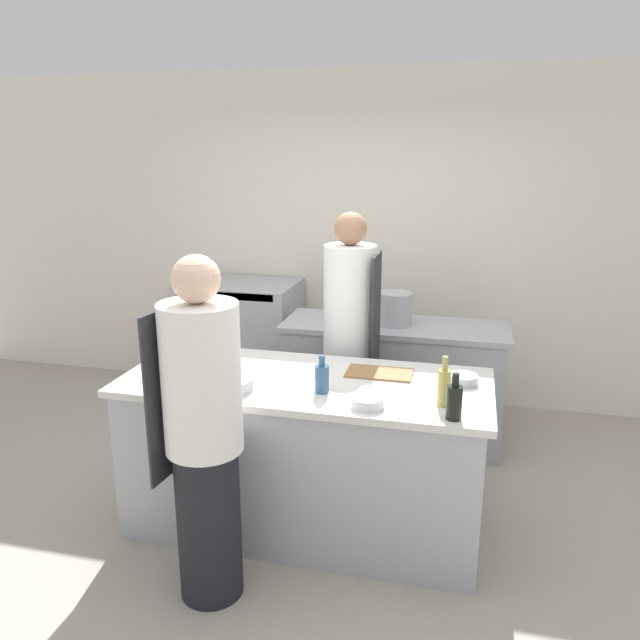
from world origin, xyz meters
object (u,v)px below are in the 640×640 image
object	(u,v)px
chef_at_prep_near	(204,435)
bottle_vinegar	(454,401)
chef_at_stove	(350,345)
stockpot	(395,309)
bowl_wooden_salad	(214,357)
bowl_mixing_large	(463,379)
bottle_wine	(322,378)
bowl_prep_small	(368,402)
oven_range	(240,341)
cup	(173,369)
bowl_ceramic_blue	(229,384)
bottle_olive_oil	(444,386)

from	to	relation	value
chef_at_prep_near	bottle_vinegar	bearing A→B (deg)	-66.42
chef_at_stove	stockpot	size ratio (longest dim) A/B	7.15
bottle_vinegar	bowl_wooden_salad	distance (m)	1.52
bowl_mixing_large	bowl_wooden_salad	size ratio (longest dim) A/B	0.91
bottle_vinegar	bowl_mixing_large	xyz separation A→B (m)	(0.03, 0.49, -0.07)
bottle_wine	bowl_prep_small	xyz separation A→B (m)	(0.27, -0.13, -0.05)
oven_range	bowl_prep_small	distance (m)	2.54
chef_at_prep_near	bottle_vinegar	size ratio (longest dim) A/B	7.41
oven_range	bottle_wine	size ratio (longest dim) A/B	5.10
stockpot	cup	bearing A→B (deg)	-128.02
cup	stockpot	bearing A→B (deg)	51.98
bottle_wine	bowl_mixing_large	distance (m)	0.79
bowl_ceramic_blue	cup	world-z (taller)	cup
bowl_ceramic_blue	bottle_wine	bearing A→B (deg)	9.41
bowl_ceramic_blue	stockpot	distance (m)	1.64
oven_range	cup	bearing A→B (deg)	-80.11
stockpot	bottle_vinegar	bearing A→B (deg)	-73.00
bowl_wooden_salad	stockpot	distance (m)	1.45
bottle_vinegar	bowl_wooden_salad	world-z (taller)	bottle_vinegar
bowl_wooden_salad	bowl_mixing_large	bearing A→B (deg)	-0.02
oven_range	bowl_ceramic_blue	distance (m)	2.15
bowl_ceramic_blue	oven_range	bearing A→B (deg)	109.62
bowl_prep_small	bowl_wooden_salad	xyz separation A→B (m)	(-1.01, 0.44, 0.01)
bottle_olive_oil	bottle_wine	size ratio (longest dim) A/B	1.26
bottle_olive_oil	cup	xyz separation A→B (m)	(-1.50, 0.05, -0.05)
bowl_prep_small	bowl_ceramic_blue	xyz separation A→B (m)	(-0.76, 0.05, 0.01)
cup	bottle_vinegar	bearing A→B (deg)	-7.27
oven_range	stockpot	world-z (taller)	stockpot
bowl_prep_small	bowl_mixing_large	bearing A→B (deg)	44.04
bottle_wine	bowl_ceramic_blue	size ratio (longest dim) A/B	0.78
bottle_olive_oil	bowl_wooden_salad	xyz separation A→B (m)	(-1.38, 0.33, -0.07)
oven_range	chef_at_prep_near	distance (m)	2.57
bottle_wine	bowl_mixing_large	bearing A→B (deg)	23.03
bottle_vinegar	oven_range	bearing A→B (deg)	132.19
bottle_vinegar	bottle_wine	bearing A→B (deg)	165.46
bowl_mixing_large	bowl_wooden_salad	bearing A→B (deg)	179.98
bottle_olive_oil	bottle_wine	world-z (taller)	bottle_olive_oil
bottle_olive_oil	chef_at_stove	bearing A→B (deg)	125.80
bowl_mixing_large	bowl_ceramic_blue	distance (m)	1.27
bowl_wooden_salad	cup	xyz separation A→B (m)	(-0.13, -0.29, 0.02)
bowl_ceramic_blue	bowl_wooden_salad	size ratio (longest dim) A/B	1.48
chef_at_prep_near	cup	size ratio (longest dim) A/B	16.89
bottle_wine	bowl_prep_small	bearing A→B (deg)	-26.31
bowl_wooden_salad	stockpot	bearing A→B (deg)	48.93
chef_at_stove	bottle_olive_oil	distance (m)	1.13
bottle_olive_oil	stockpot	distance (m)	1.49
bottle_vinegar	stockpot	distance (m)	1.65
oven_range	bowl_prep_small	xyz separation A→B (m)	(1.47, -2.04, 0.41)
bowl_ceramic_blue	cup	bearing A→B (deg)	165.05
chef_at_prep_near	cup	world-z (taller)	chef_at_prep_near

